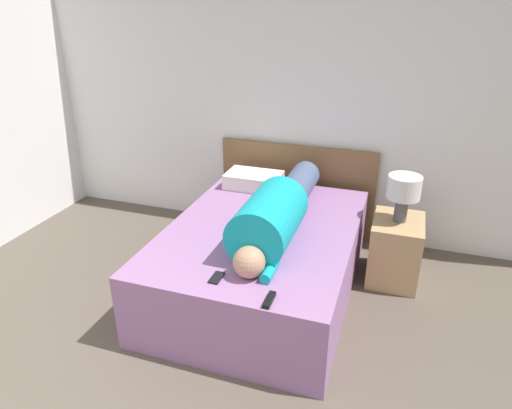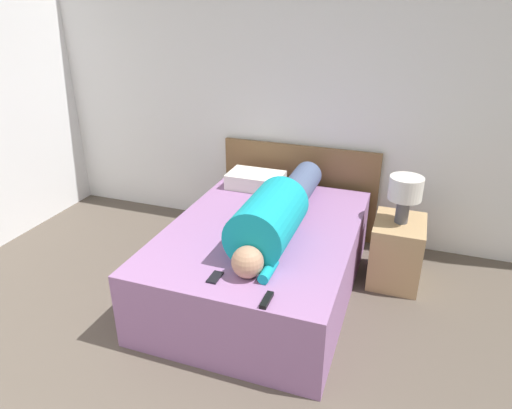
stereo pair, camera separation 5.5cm
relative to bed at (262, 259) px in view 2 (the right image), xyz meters
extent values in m
cube|color=white|center=(-0.13, 1.14, 1.02)|extent=(5.99, 0.06, 2.60)
cube|color=#936699|center=(0.00, 0.00, 0.00)|extent=(1.37, 1.91, 0.55)
cube|color=brown|center=(0.00, 1.07, 0.16)|extent=(1.49, 0.04, 0.88)
cube|color=tan|center=(0.98, 0.50, -0.01)|extent=(0.39, 0.50, 0.53)
cylinder|color=#4C4C51|center=(0.98, 0.50, 0.35)|extent=(0.10, 0.10, 0.20)
cylinder|color=silver|center=(0.98, 0.50, 0.54)|extent=(0.25, 0.25, 0.18)
sphere|color=tan|center=(0.13, -0.65, 0.38)|extent=(0.20, 0.20, 0.20)
cylinder|color=#149EAD|center=(0.13, -0.25, 0.47)|extent=(0.40, 0.68, 0.40)
cylinder|color=#47567A|center=(0.13, 0.49, 0.40)|extent=(0.24, 0.81, 0.24)
cylinder|color=#149EAD|center=(0.25, -0.60, 0.31)|extent=(0.07, 0.22, 0.07)
cube|color=silver|center=(-0.32, 0.74, 0.34)|extent=(0.49, 0.32, 0.13)
cube|color=black|center=(0.32, -0.86, 0.29)|extent=(0.04, 0.15, 0.02)
cube|color=black|center=(-0.05, -0.74, 0.28)|extent=(0.06, 0.13, 0.01)
camera|label=1|loc=(0.93, -2.91, 1.85)|focal=32.00mm
camera|label=2|loc=(0.98, -2.89, 1.85)|focal=32.00mm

